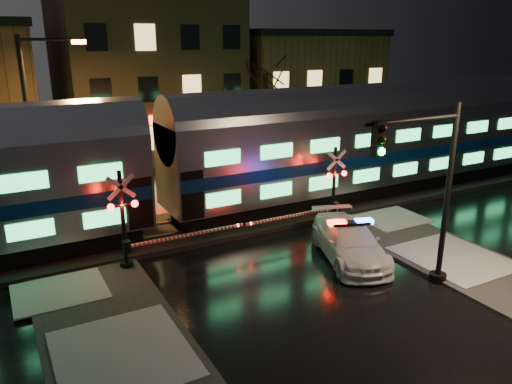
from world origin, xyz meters
The scene contains 10 objects.
ground centered at (0.00, 0.00, 0.00)m, with size 120.00×120.00×0.00m, color black.
ballast centered at (0.00, 5.00, 0.12)m, with size 90.00×4.20×0.24m, color black.
building_mid centered at (2.00, 22.50, 5.75)m, with size 12.00×11.00×11.50m, color brown.
building_right centered at (15.00, 22.00, 4.25)m, with size 12.00×10.00×8.50m, color brown.
train centered at (-2.91, 5.00, 3.38)m, with size 51.00×3.12×5.92m.
police_car centered at (3.00, -0.87, 0.74)m, with size 3.60×5.45×1.63m.
crossing_signal_right centered at (4.26, 2.30, 1.53)m, with size 5.26×0.63×3.72m.
crossing_signal_left centered at (-4.61, 2.30, 1.59)m, with size 5.44×0.64×3.85m.
traffic_light centered at (3.58, -3.97, 3.40)m, with size 4.14×0.73×6.40m.
streetlight centered at (-6.94, 9.00, 4.92)m, with size 2.85×0.30×8.53m.
Camera 1 is at (-8.86, -15.03, 8.40)m, focal length 35.00 mm.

